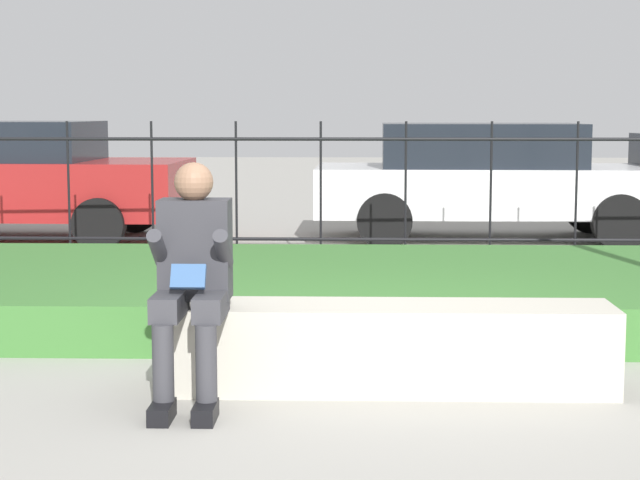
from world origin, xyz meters
TOP-DOWN VIEW (x-y plane):
  - ground_plane at (0.00, 0.00)m, footprint 60.00×60.00m
  - stone_bench at (0.08, 0.00)m, footprint 2.53×0.50m
  - person_seated_reader at (-0.96, -0.28)m, footprint 0.42×0.73m
  - grass_berm at (0.00, 2.29)m, footprint 10.35×3.19m
  - iron_fence at (0.00, 4.64)m, footprint 8.35×0.03m
  - car_parked_left at (-4.25, 6.88)m, footprint 4.22×2.09m
  - car_parked_center at (1.55, 7.02)m, footprint 4.29×1.96m

SIDE VIEW (x-z plane):
  - ground_plane at x=0.00m, z-range 0.00..0.00m
  - grass_berm at x=0.00m, z-range 0.00..0.33m
  - stone_bench at x=0.08m, z-range -0.03..0.46m
  - person_seated_reader at x=-0.96m, z-range 0.07..1.35m
  - car_parked_center at x=1.55m, z-range 0.04..1.45m
  - car_parked_left at x=-4.25m, z-range 0.04..1.47m
  - iron_fence at x=0.00m, z-range 0.04..1.49m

